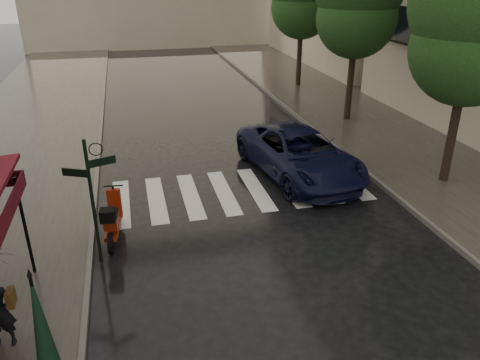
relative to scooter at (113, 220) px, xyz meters
name	(u,v)px	position (x,y,z in m)	size (l,w,h in m)	color
ground	(163,340)	(0.87, -3.92, -0.57)	(120.00, 120.00, 0.00)	black
sidewalk_near	(20,145)	(-3.63, 8.08, -0.51)	(6.00, 60.00, 0.12)	#38332D
sidewalk_far	(361,119)	(11.12, 8.08, -0.51)	(5.50, 60.00, 0.12)	#38332D
curb_near	(100,138)	(-0.58, 8.08, -0.50)	(0.12, 60.00, 0.16)	#595651
curb_far	(305,123)	(8.32, 8.08, -0.50)	(0.12, 60.00, 0.16)	#595651
crosswalk	(240,190)	(3.85, 2.08, -0.57)	(7.85, 3.20, 0.01)	silver
signpost	(92,192)	(-0.32, -0.92, 1.26)	(1.17, 0.29, 3.10)	black
tree_near	(476,11)	(10.47, 1.08, 4.75)	(3.80, 3.80, 7.99)	black
scooter	(113,220)	(0.00, 0.00, 0.00)	(0.59, 1.88, 1.23)	black
parked_car	(299,153)	(6.07, 2.81, 0.20)	(2.58, 5.60, 1.56)	black
parasol_front	(46,348)	(-0.78, -5.42, 1.03)	(0.50, 0.50, 2.77)	black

